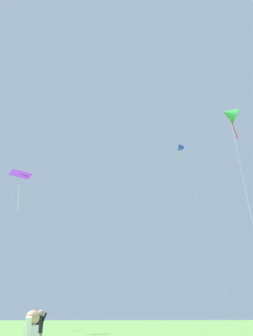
% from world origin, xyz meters
% --- Properties ---
extents(kite_purple_streamer, '(3.51, 6.56, 17.44)m').
position_xyz_m(kite_purple_streamer, '(-8.50, 34.03, 15.48)').
color(kite_purple_streamer, purple).
rests_on(kite_purple_streamer, ground_plane).
extents(kite_blue_delta, '(3.70, 6.00, 25.09)m').
position_xyz_m(kite_blue_delta, '(12.62, 38.82, 24.39)').
color(kite_blue_delta, blue).
rests_on(kite_blue_delta, ground_plane).
extents(kite_green_small, '(2.63, 5.09, 13.88)m').
position_xyz_m(kite_green_small, '(7.56, 14.03, 13.20)').
color(kite_green_small, green).
rests_on(kite_green_small, ground_plane).
extents(person_foreground_watcher, '(0.54, 0.27, 1.69)m').
position_xyz_m(person_foreground_watcher, '(-2.83, 12.47, 1.02)').
color(person_foreground_watcher, gray).
rests_on(person_foreground_watcher, ground_plane).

